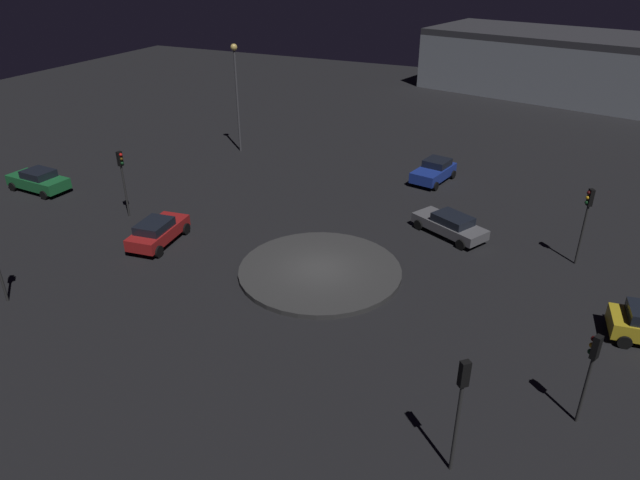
{
  "coord_description": "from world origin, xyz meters",
  "views": [
    {
      "loc": [
        -23.55,
        -10.96,
        15.37
      ],
      "look_at": [
        0.0,
        0.0,
        1.94
      ],
      "focal_mm": 32.17,
      "sensor_mm": 36.0,
      "label": 1
    }
  ],
  "objects_px": {
    "traffic_light_southwest": "(461,395)",
    "traffic_light_north": "(122,171)",
    "traffic_light_southwest_near": "(591,362)",
    "streetlamp_northeast": "(236,83)",
    "traffic_light_southeast": "(587,212)",
    "car_grey": "(450,225)",
    "car_green": "(38,180)",
    "store_building": "(590,67)",
    "car_blue": "(434,171)",
    "car_red": "(158,231)"
  },
  "relations": [
    {
      "from": "car_grey",
      "to": "traffic_light_north",
      "type": "xyz_separation_m",
      "value": [
        -5.9,
        19.08,
        2.34
      ]
    },
    {
      "from": "traffic_light_southwest_near",
      "to": "traffic_light_southeast",
      "type": "bearing_deg",
      "value": -62.84
    },
    {
      "from": "car_green",
      "to": "store_building",
      "type": "relative_size",
      "value": 0.12
    },
    {
      "from": "car_red",
      "to": "traffic_light_north",
      "type": "height_order",
      "value": "traffic_light_north"
    },
    {
      "from": "car_blue",
      "to": "streetlamp_northeast",
      "type": "xyz_separation_m",
      "value": [
        -0.02,
        16.43,
        4.82
      ]
    },
    {
      "from": "traffic_light_southwest_near",
      "to": "streetlamp_northeast",
      "type": "distance_m",
      "value": 34.59
    },
    {
      "from": "store_building",
      "to": "car_red",
      "type": "bearing_deg",
      "value": 79.83
    },
    {
      "from": "car_grey",
      "to": "traffic_light_southwest",
      "type": "bearing_deg",
      "value": -49.0
    },
    {
      "from": "traffic_light_southeast",
      "to": "car_green",
      "type": "bearing_deg",
      "value": -21.26
    },
    {
      "from": "car_grey",
      "to": "car_green",
      "type": "distance_m",
      "value": 28.15
    },
    {
      "from": "traffic_light_southwest",
      "to": "traffic_light_southeast",
      "type": "distance_m",
      "value": 16.62
    },
    {
      "from": "traffic_light_southwest_near",
      "to": "car_grey",
      "type": "bearing_deg",
      "value": -35.25
    },
    {
      "from": "traffic_light_southwest",
      "to": "traffic_light_southeast",
      "type": "relative_size",
      "value": 1.03
    },
    {
      "from": "car_red",
      "to": "traffic_light_southeast",
      "type": "xyz_separation_m",
      "value": [
        7.61,
        -21.92,
        2.29
      ]
    },
    {
      "from": "car_blue",
      "to": "traffic_light_southeast",
      "type": "bearing_deg",
      "value": 60.89
    },
    {
      "from": "car_blue",
      "to": "car_red",
      "type": "bearing_deg",
      "value": -24.42
    },
    {
      "from": "car_grey",
      "to": "traffic_light_north",
      "type": "distance_m",
      "value": 20.11
    },
    {
      "from": "traffic_light_southwest",
      "to": "traffic_light_north",
      "type": "distance_m",
      "value": 25.66
    },
    {
      "from": "car_grey",
      "to": "streetlamp_northeast",
      "type": "xyz_separation_m",
      "value": [
        8.17,
        19.59,
        4.9
      ]
    },
    {
      "from": "traffic_light_southwest",
      "to": "traffic_light_north",
      "type": "height_order",
      "value": "traffic_light_southwest"
    },
    {
      "from": "traffic_light_southeast",
      "to": "store_building",
      "type": "xyz_separation_m",
      "value": [
        40.86,
        1.45,
        0.29
      ]
    },
    {
      "from": "car_red",
      "to": "traffic_light_southwest",
      "type": "distance_m",
      "value": 21.11
    },
    {
      "from": "car_grey",
      "to": "car_green",
      "type": "bearing_deg",
      "value": -142.03
    },
    {
      "from": "car_blue",
      "to": "traffic_light_southwest",
      "type": "bearing_deg",
      "value": 27.64
    },
    {
      "from": "traffic_light_southeast",
      "to": "streetlamp_northeast",
      "type": "distance_m",
      "value": 28.07
    },
    {
      "from": "traffic_light_southwest_near",
      "to": "store_building",
      "type": "bearing_deg",
      "value": -63.99
    },
    {
      "from": "traffic_light_north",
      "to": "traffic_light_southeast",
      "type": "relative_size",
      "value": 0.99
    },
    {
      "from": "traffic_light_southwest",
      "to": "store_building",
      "type": "distance_m",
      "value": 57.24
    },
    {
      "from": "streetlamp_northeast",
      "to": "traffic_light_southeast",
      "type": "bearing_deg",
      "value": -108.05
    },
    {
      "from": "car_green",
      "to": "car_red",
      "type": "bearing_deg",
      "value": 170.4
    },
    {
      "from": "streetlamp_northeast",
      "to": "car_blue",
      "type": "bearing_deg",
      "value": -89.94
    },
    {
      "from": "car_grey",
      "to": "traffic_light_southwest",
      "type": "distance_m",
      "value": 17.53
    },
    {
      "from": "traffic_light_southwest_near",
      "to": "car_blue",
      "type": "bearing_deg",
      "value": -38.94
    },
    {
      "from": "streetlamp_northeast",
      "to": "store_building",
      "type": "distance_m",
      "value": 40.9
    },
    {
      "from": "traffic_light_north",
      "to": "traffic_light_southeast",
      "type": "xyz_separation_m",
      "value": [
        5.41,
        -26.06,
        0.03
      ]
    },
    {
      "from": "traffic_light_north",
      "to": "streetlamp_northeast",
      "type": "bearing_deg",
      "value": 97.43
    },
    {
      "from": "car_green",
      "to": "car_red",
      "type": "distance_m",
      "value": 13.04
    },
    {
      "from": "car_green",
      "to": "store_building",
      "type": "xyz_separation_m",
      "value": [
        45.59,
        -33.19,
        2.58
      ]
    },
    {
      "from": "car_blue",
      "to": "car_red",
      "type": "distance_m",
      "value": 20.1
    },
    {
      "from": "store_building",
      "to": "streetlamp_northeast",
      "type": "bearing_deg",
      "value": 64.75
    },
    {
      "from": "car_blue",
      "to": "traffic_light_southwest_near",
      "type": "height_order",
      "value": "traffic_light_southwest_near"
    },
    {
      "from": "car_green",
      "to": "car_red",
      "type": "xyz_separation_m",
      "value": [
        -2.88,
        -12.72,
        0.0
      ]
    },
    {
      "from": "car_blue",
      "to": "traffic_light_southwest",
      "type": "distance_m",
      "value": 26.19
    },
    {
      "from": "traffic_light_southwest",
      "to": "car_green",
      "type": "bearing_deg",
      "value": 26.2
    },
    {
      "from": "traffic_light_southwest_near",
      "to": "car_green",
      "type": "bearing_deg",
      "value": 11.51
    },
    {
      "from": "traffic_light_southwest",
      "to": "traffic_light_southeast",
      "type": "height_order",
      "value": "traffic_light_southwest"
    },
    {
      "from": "car_red",
      "to": "traffic_light_southwest",
      "type": "relative_size",
      "value": 0.97
    },
    {
      "from": "car_green",
      "to": "car_blue",
      "type": "bearing_deg",
      "value": -148.13
    },
    {
      "from": "car_red",
      "to": "streetlamp_northeast",
      "type": "height_order",
      "value": "streetlamp_northeast"
    },
    {
      "from": "car_grey",
      "to": "car_green",
      "type": "relative_size",
      "value": 1.05
    }
  ]
}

